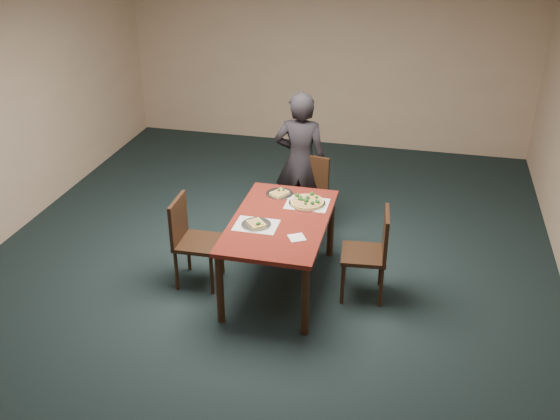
% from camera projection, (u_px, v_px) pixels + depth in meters
% --- Properties ---
extents(ground, '(8.00, 8.00, 0.00)m').
position_uv_depth(ground, '(258.00, 282.00, 6.31)').
color(ground, black).
rests_on(ground, ground).
extents(room_shell, '(8.00, 8.00, 8.00)m').
position_uv_depth(room_shell, '(254.00, 118.00, 5.51)').
color(room_shell, '#C7A88A').
rests_on(room_shell, ground).
extents(dining_table, '(0.90, 1.50, 0.75)m').
position_uv_depth(dining_table, '(280.00, 228.00, 5.96)').
color(dining_table, '#561611').
rests_on(dining_table, ground).
extents(chair_far, '(0.49, 0.49, 0.91)m').
position_uv_depth(chair_far, '(307.00, 192.00, 6.99)').
color(chair_far, black).
rests_on(chair_far, ground).
extents(chair_left, '(0.43, 0.43, 0.91)m').
position_uv_depth(chair_left, '(190.00, 236.00, 6.10)').
color(chair_left, black).
rests_on(chair_left, ground).
extents(chair_right, '(0.46, 0.46, 0.91)m').
position_uv_depth(chair_right, '(372.00, 249.00, 5.88)').
color(chair_right, black).
rests_on(chair_right, ground).
extents(diner, '(0.59, 0.39, 1.62)m').
position_uv_depth(diner, '(300.00, 162.00, 7.01)').
color(diner, black).
rests_on(diner, ground).
extents(placemat_main, '(0.42, 0.32, 0.00)m').
position_uv_depth(placemat_main, '(307.00, 204.00, 6.21)').
color(placemat_main, white).
rests_on(placemat_main, dining_table).
extents(placemat_near, '(0.40, 0.30, 0.00)m').
position_uv_depth(placemat_near, '(256.00, 225.00, 5.81)').
color(placemat_near, white).
rests_on(placemat_near, dining_table).
extents(pizza_pan, '(0.37, 0.37, 0.08)m').
position_uv_depth(pizza_pan, '(307.00, 202.00, 6.20)').
color(pizza_pan, silver).
rests_on(pizza_pan, dining_table).
extents(slice_plate_near, '(0.28, 0.28, 0.06)m').
position_uv_depth(slice_plate_near, '(256.00, 224.00, 5.81)').
color(slice_plate_near, silver).
rests_on(slice_plate_near, dining_table).
extents(slice_plate_far, '(0.28, 0.28, 0.06)m').
position_uv_depth(slice_plate_far, '(280.00, 193.00, 6.40)').
color(slice_plate_far, silver).
rests_on(slice_plate_far, dining_table).
extents(napkin, '(0.19, 0.19, 0.01)m').
position_uv_depth(napkin, '(297.00, 238.00, 5.60)').
color(napkin, white).
rests_on(napkin, dining_table).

